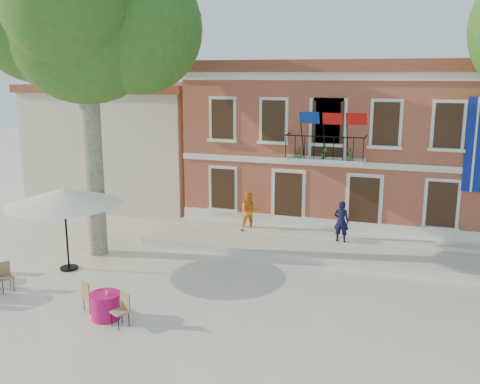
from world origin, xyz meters
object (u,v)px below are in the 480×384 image
patio_umbrella (64,197)px  cafe_table_1 (105,305)px  pedestrian_orange (250,212)px  pedestrian_navy (341,221)px  plane_tree_west (85,22)px

patio_umbrella → cafe_table_1: (3.49, -3.06, -2.28)m
pedestrian_orange → cafe_table_1: pedestrian_orange is taller
cafe_table_1 → pedestrian_orange: bearing=79.7°
patio_umbrella → pedestrian_navy: bearing=31.4°
plane_tree_west → cafe_table_1: plane_tree_west is taller
pedestrian_navy → cafe_table_1: pedestrian_navy is taller
plane_tree_west → cafe_table_1: bearing=-54.8°
plane_tree_west → cafe_table_1: (3.48, -4.93, -8.32)m
patio_umbrella → pedestrian_orange: bearing=48.2°
patio_umbrella → cafe_table_1: bearing=-41.2°
pedestrian_navy → pedestrian_orange: pedestrian_orange is taller
patio_umbrella → pedestrian_navy: (9.00, 5.49, -1.56)m
patio_umbrella → cafe_table_1: size_ratio=2.12×
plane_tree_west → cafe_table_1: size_ratio=6.20×
patio_umbrella → cafe_table_1: patio_umbrella is taller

